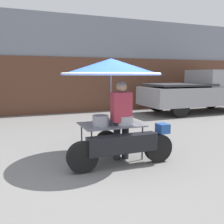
{
  "coord_description": "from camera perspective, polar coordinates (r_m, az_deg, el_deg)",
  "views": [
    {
      "loc": [
        -1.39,
        -3.99,
        1.69
      ],
      "look_at": [
        0.37,
        0.55,
        0.94
      ],
      "focal_mm": 40.0,
      "sensor_mm": 36.0,
      "label": 1
    }
  ],
  "objects": [
    {
      "name": "vendor_person",
      "position": [
        4.88,
        2.13,
        -1.05
      ],
      "size": [
        0.38,
        0.22,
        1.55
      ],
      "color": "#2D2D33",
      "rests_on": "ground"
    },
    {
      "name": "shopfront_building",
      "position": [
        11.83,
        -14.75,
        10.31
      ],
      "size": [
        28.0,
        2.06,
        4.18
      ],
      "color": "gray",
      "rests_on": "ground"
    },
    {
      "name": "ground_plane",
      "position": [
        4.55,
        -1.93,
        -13.07
      ],
      "size": [
        36.0,
        36.0,
        0.0
      ],
      "primitive_type": "plane",
      "color": "slate"
    },
    {
      "name": "vendor_motorcycle_cart",
      "position": [
        4.86,
        0.12,
        7.23
      ],
      "size": [
        2.05,
        1.97,
        1.98
      ],
      "color": "black",
      "rests_on": "ground"
    },
    {
      "name": "pickup_truck",
      "position": [
        11.7,
        19.51,
        4.4
      ],
      "size": [
        5.07,
        1.96,
        1.86
      ],
      "color": "black",
      "rests_on": "ground"
    }
  ]
}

